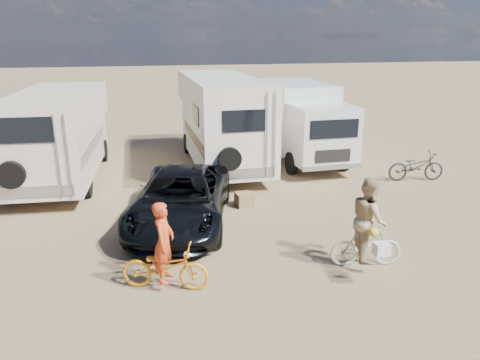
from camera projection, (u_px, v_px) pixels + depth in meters
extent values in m
plane|color=#947B58|center=(266.00, 244.00, 10.83)|extent=(140.00, 140.00, 0.00)
imported|color=black|center=(181.00, 198.00, 11.84)|extent=(3.57, 5.42, 1.38)
imported|color=orange|center=(165.00, 267.00, 8.83)|extent=(1.80, 1.14, 0.89)
imported|color=beige|center=(366.00, 246.00, 9.70)|extent=(1.56, 0.72, 0.91)
imported|color=#D2451A|center=(164.00, 251.00, 8.72)|extent=(0.56, 0.68, 1.59)
imported|color=tan|center=(368.00, 227.00, 9.57)|extent=(0.83, 0.98, 1.78)
imported|color=black|center=(416.00, 166.00, 15.49)|extent=(1.97, 0.97, 0.99)
cube|color=teal|center=(152.00, 215.00, 12.09)|extent=(0.54, 0.42, 0.40)
cube|color=olive|center=(244.00, 200.00, 13.24)|extent=(0.52, 0.52, 0.38)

